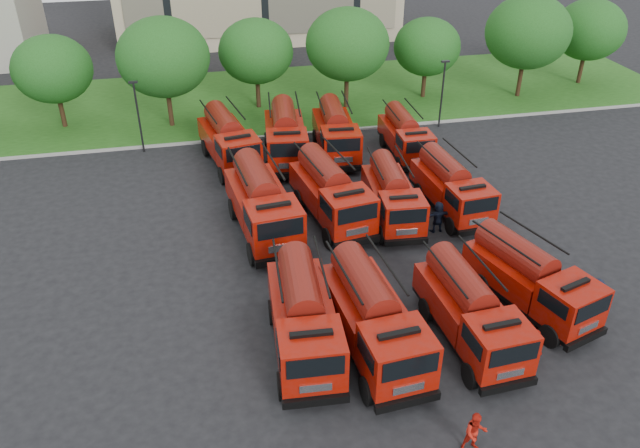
{
  "coord_description": "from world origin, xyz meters",
  "views": [
    {
      "loc": [
        -6.29,
        -24.63,
        18.5
      ],
      "look_at": [
        -0.55,
        2.15,
        1.8
      ],
      "focal_mm": 35.0,
      "sensor_mm": 36.0,
      "label": 1
    }
  ],
  "objects_px": {
    "fire_truck_10": "(336,132)",
    "firefighter_5": "(436,231)",
    "fire_truck_5": "(331,193)",
    "fire_truck_9": "(285,136)",
    "firefighter_0": "(560,342)",
    "fire_truck_11": "(405,135)",
    "firefighter_2": "(530,362)",
    "firefighter_3": "(592,309)",
    "fire_truck_4": "(262,204)",
    "fire_truck_2": "(470,311)",
    "fire_truck_6": "(392,195)",
    "fire_truck_0": "(304,317)",
    "fire_truck_8": "(228,140)",
    "fire_truck_1": "(373,318)",
    "firefighter_4": "(336,251)",
    "fire_truck_7": "(451,187)",
    "fire_truck_3": "(530,278)"
  },
  "relations": [
    {
      "from": "fire_truck_7",
      "to": "firefighter_4",
      "type": "height_order",
      "value": "fire_truck_7"
    },
    {
      "from": "fire_truck_6",
      "to": "firefighter_3",
      "type": "bearing_deg",
      "value": -51.56
    },
    {
      "from": "fire_truck_9",
      "to": "firefighter_4",
      "type": "distance_m",
      "value": 11.94
    },
    {
      "from": "fire_truck_5",
      "to": "fire_truck_1",
      "type": "bearing_deg",
      "value": -102.86
    },
    {
      "from": "fire_truck_7",
      "to": "firefighter_0",
      "type": "relative_size",
      "value": 3.61
    },
    {
      "from": "fire_truck_4",
      "to": "firefighter_0",
      "type": "bearing_deg",
      "value": -51.97
    },
    {
      "from": "fire_truck_9",
      "to": "firefighter_3",
      "type": "xyz_separation_m",
      "value": [
        11.29,
        -18.98,
        -1.74
      ]
    },
    {
      "from": "fire_truck_6",
      "to": "firefighter_5",
      "type": "distance_m",
      "value": 3.17
    },
    {
      "from": "firefighter_0",
      "to": "fire_truck_11",
      "type": "bearing_deg",
      "value": 50.72
    },
    {
      "from": "fire_truck_5",
      "to": "fire_truck_2",
      "type": "bearing_deg",
      "value": -81.96
    },
    {
      "from": "fire_truck_9",
      "to": "fire_truck_10",
      "type": "relative_size",
      "value": 1.05
    },
    {
      "from": "fire_truck_5",
      "to": "fire_truck_9",
      "type": "xyz_separation_m",
      "value": [
        -1.2,
        8.46,
        0.02
      ]
    },
    {
      "from": "fire_truck_4",
      "to": "fire_truck_11",
      "type": "relative_size",
      "value": 1.26
    },
    {
      "from": "fire_truck_6",
      "to": "firefighter_5",
      "type": "xyz_separation_m",
      "value": [
        2.08,
        -1.82,
        -1.54
      ]
    },
    {
      "from": "fire_truck_8",
      "to": "firefighter_3",
      "type": "bearing_deg",
      "value": -62.1
    },
    {
      "from": "fire_truck_4",
      "to": "fire_truck_1",
      "type": "bearing_deg",
      "value": -78.87
    },
    {
      "from": "fire_truck_1",
      "to": "firefighter_4",
      "type": "relative_size",
      "value": 4.8
    },
    {
      "from": "fire_truck_9",
      "to": "firefighter_5",
      "type": "relative_size",
      "value": 4.23
    },
    {
      "from": "fire_truck_9",
      "to": "fire_truck_10",
      "type": "height_order",
      "value": "fire_truck_9"
    },
    {
      "from": "fire_truck_2",
      "to": "firefighter_0",
      "type": "xyz_separation_m",
      "value": [
        3.94,
        -1.01,
        -1.59
      ]
    },
    {
      "from": "fire_truck_4",
      "to": "fire_truck_10",
      "type": "relative_size",
      "value": 1.1
    },
    {
      "from": "fire_truck_10",
      "to": "fire_truck_8",
      "type": "bearing_deg",
      "value": -175.22
    },
    {
      "from": "fire_truck_1",
      "to": "fire_truck_4",
      "type": "bearing_deg",
      "value": 102.54
    },
    {
      "from": "fire_truck_2",
      "to": "fire_truck_8",
      "type": "relative_size",
      "value": 0.92
    },
    {
      "from": "fire_truck_11",
      "to": "firefighter_2",
      "type": "height_order",
      "value": "fire_truck_11"
    },
    {
      "from": "fire_truck_11",
      "to": "firefighter_2",
      "type": "xyz_separation_m",
      "value": [
        -1.35,
        -20.54,
        -1.47
      ]
    },
    {
      "from": "fire_truck_4",
      "to": "firefighter_4",
      "type": "distance_m",
      "value": 4.79
    },
    {
      "from": "firefighter_2",
      "to": "firefighter_3",
      "type": "distance_m",
      "value": 5.21
    },
    {
      "from": "fire_truck_11",
      "to": "fire_truck_4",
      "type": "bearing_deg",
      "value": -142.57
    },
    {
      "from": "fire_truck_10",
      "to": "firefighter_5",
      "type": "relative_size",
      "value": 4.01
    },
    {
      "from": "fire_truck_7",
      "to": "firefighter_4",
      "type": "bearing_deg",
      "value": -163.89
    },
    {
      "from": "fire_truck_6",
      "to": "firefighter_4",
      "type": "bearing_deg",
      "value": -142.26
    },
    {
      "from": "fire_truck_4",
      "to": "fire_truck_11",
      "type": "distance_m",
      "value": 13.52
    },
    {
      "from": "fire_truck_0",
      "to": "fire_truck_9",
      "type": "relative_size",
      "value": 0.96
    },
    {
      "from": "fire_truck_9",
      "to": "fire_truck_2",
      "type": "bearing_deg",
      "value": -70.31
    },
    {
      "from": "fire_truck_0",
      "to": "fire_truck_8",
      "type": "distance_m",
      "value": 18.91
    },
    {
      "from": "fire_truck_5",
      "to": "fire_truck_6",
      "type": "xyz_separation_m",
      "value": [
        3.4,
        -0.74,
        -0.17
      ]
    },
    {
      "from": "fire_truck_3",
      "to": "fire_truck_6",
      "type": "bearing_deg",
      "value": 95.35
    },
    {
      "from": "firefighter_0",
      "to": "firefighter_4",
      "type": "height_order",
      "value": "firefighter_0"
    },
    {
      "from": "fire_truck_6",
      "to": "fire_truck_10",
      "type": "distance_m",
      "value": 9.34
    },
    {
      "from": "fire_truck_2",
      "to": "fire_truck_7",
      "type": "relative_size",
      "value": 1.02
    },
    {
      "from": "fire_truck_0",
      "to": "fire_truck_6",
      "type": "bearing_deg",
      "value": 57.8
    },
    {
      "from": "fire_truck_1",
      "to": "fire_truck_11",
      "type": "distance_m",
      "value": 19.91
    },
    {
      "from": "fire_truck_2",
      "to": "fire_truck_6",
      "type": "xyz_separation_m",
      "value": [
        -0.07,
        10.53,
        -0.05
      ]
    },
    {
      "from": "firefighter_2",
      "to": "firefighter_5",
      "type": "distance_m",
      "value": 10.58
    },
    {
      "from": "fire_truck_1",
      "to": "firefighter_2",
      "type": "height_order",
      "value": "fire_truck_1"
    },
    {
      "from": "fire_truck_0",
      "to": "fire_truck_4",
      "type": "distance_m",
      "value": 9.69
    },
    {
      "from": "fire_truck_8",
      "to": "firefighter_5",
      "type": "bearing_deg",
      "value": -57.11
    },
    {
      "from": "fire_truck_5",
      "to": "firefighter_3",
      "type": "xyz_separation_m",
      "value": [
        10.08,
        -10.52,
        -1.72
      ]
    },
    {
      "from": "firefighter_4",
      "to": "fire_truck_4",
      "type": "bearing_deg",
      "value": 22.45
    }
  ]
}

